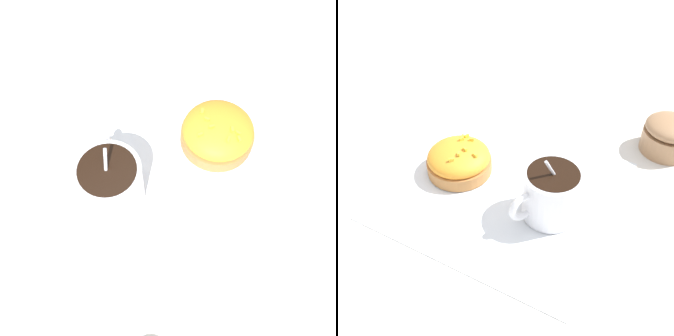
% 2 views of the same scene
% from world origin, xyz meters
% --- Properties ---
extents(ground_plane, '(3.00, 3.00, 0.00)m').
position_xyz_m(ground_plane, '(0.00, 0.00, 0.00)').
color(ground_plane, silver).
extents(paper_napkin, '(0.32, 0.31, 0.00)m').
position_xyz_m(paper_napkin, '(0.00, 0.00, 0.00)').
color(paper_napkin, white).
rests_on(paper_napkin, ground_plane).
extents(coffee_cup, '(0.08, 0.10, 0.09)m').
position_xyz_m(coffee_cup, '(-0.08, 0.01, 0.04)').
color(coffee_cup, white).
rests_on(coffee_cup, paper_napkin).
extents(frosted_pastry, '(0.10, 0.10, 0.05)m').
position_xyz_m(frosted_pastry, '(0.08, -0.00, 0.02)').
color(frosted_pastry, '#B2753D').
rests_on(frosted_pastry, paper_napkin).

